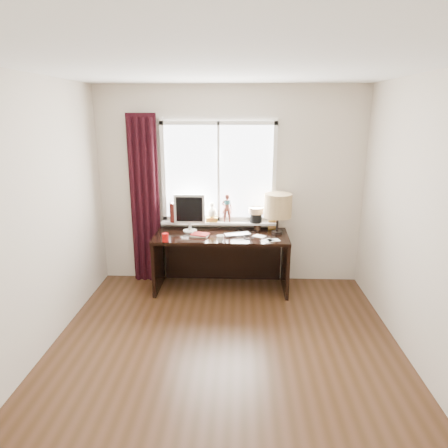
{
  "coord_description": "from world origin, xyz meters",
  "views": [
    {
      "loc": [
        0.13,
        -3.22,
        2.27
      ],
      "look_at": [
        -0.05,
        1.25,
        1.0
      ],
      "focal_mm": 32.0,
      "sensor_mm": 36.0,
      "label": 1
    }
  ],
  "objects_px": {
    "desk": "(222,250)",
    "monitor": "(190,211)",
    "laptop": "(238,234)",
    "red_cup": "(165,237)",
    "mug": "(220,238)",
    "table_lamp": "(278,206)"
  },
  "relations": [
    {
      "from": "monitor",
      "to": "mug",
      "type": "bearing_deg",
      "value": -46.06
    },
    {
      "from": "desk",
      "to": "table_lamp",
      "type": "distance_m",
      "value": 0.94
    },
    {
      "from": "laptop",
      "to": "table_lamp",
      "type": "xyz_separation_m",
      "value": [
        0.51,
        0.11,
        0.35
      ]
    },
    {
      "from": "red_cup",
      "to": "monitor",
      "type": "relative_size",
      "value": 0.21
    },
    {
      "from": "mug",
      "to": "table_lamp",
      "type": "relative_size",
      "value": 0.18
    },
    {
      "from": "monitor",
      "to": "table_lamp",
      "type": "relative_size",
      "value": 0.94
    },
    {
      "from": "mug",
      "to": "table_lamp",
      "type": "height_order",
      "value": "table_lamp"
    },
    {
      "from": "mug",
      "to": "table_lamp",
      "type": "bearing_deg",
      "value": 28.46
    },
    {
      "from": "laptop",
      "to": "red_cup",
      "type": "relative_size",
      "value": 3.21
    },
    {
      "from": "mug",
      "to": "table_lamp",
      "type": "xyz_separation_m",
      "value": [
        0.71,
        0.39,
        0.32
      ]
    },
    {
      "from": "mug",
      "to": "red_cup",
      "type": "distance_m",
      "value": 0.66
    },
    {
      "from": "laptop",
      "to": "desk",
      "type": "xyz_separation_m",
      "value": [
        -0.21,
        0.12,
        -0.26
      ]
    },
    {
      "from": "laptop",
      "to": "monitor",
      "type": "bearing_deg",
      "value": 148.24
    },
    {
      "from": "mug",
      "to": "table_lamp",
      "type": "distance_m",
      "value": 0.87
    },
    {
      "from": "laptop",
      "to": "red_cup",
      "type": "bearing_deg",
      "value": -179.93
    },
    {
      "from": "monitor",
      "to": "desk",
      "type": "bearing_deg",
      "value": -5.29
    },
    {
      "from": "monitor",
      "to": "table_lamp",
      "type": "distance_m",
      "value": 1.14
    },
    {
      "from": "red_cup",
      "to": "monitor",
      "type": "height_order",
      "value": "monitor"
    },
    {
      "from": "desk",
      "to": "table_lamp",
      "type": "xyz_separation_m",
      "value": [
        0.71,
        -0.01,
        0.61
      ]
    },
    {
      "from": "desk",
      "to": "mug",
      "type": "bearing_deg",
      "value": -89.75
    },
    {
      "from": "laptop",
      "to": "red_cup",
      "type": "xyz_separation_m",
      "value": [
        -0.87,
        -0.28,
        0.04
      ]
    },
    {
      "from": "desk",
      "to": "monitor",
      "type": "relative_size",
      "value": 3.47
    }
  ]
}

